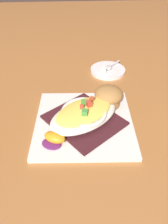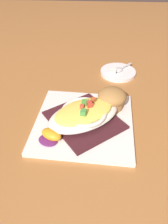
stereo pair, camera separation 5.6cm
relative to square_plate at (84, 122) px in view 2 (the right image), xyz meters
name	(u,v)px [view 2 (the right image)]	position (x,y,z in m)	size (l,w,h in m)	color
ground_plane	(84,124)	(0.00, 0.00, -0.01)	(2.60, 2.60, 0.00)	#A26633
square_plate	(84,122)	(0.00, 0.00, 0.00)	(0.25, 0.25, 0.01)	white
folded_napkin	(84,120)	(0.00, 0.00, 0.01)	(0.16, 0.18, 0.01)	#3E181E
gratin_dish	(84,113)	(0.00, 0.00, 0.03)	(0.22, 0.20, 0.05)	silver
muffin	(112,98)	(-0.07, -0.07, 0.03)	(0.08, 0.08, 0.06)	#A26E3F
orange_garnish	(51,136)	(0.08, 0.07, 0.02)	(0.07, 0.06, 0.02)	#5E205B
creamer_saucer	(118,72)	(-0.10, -0.27, 0.00)	(0.13, 0.13, 0.01)	silver
spoon	(119,69)	(-0.11, -0.28, 0.01)	(0.07, 0.08, 0.01)	silver
creamer_cup_0	(113,71)	(-0.09, -0.25, 0.01)	(0.02, 0.02, 0.02)	white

